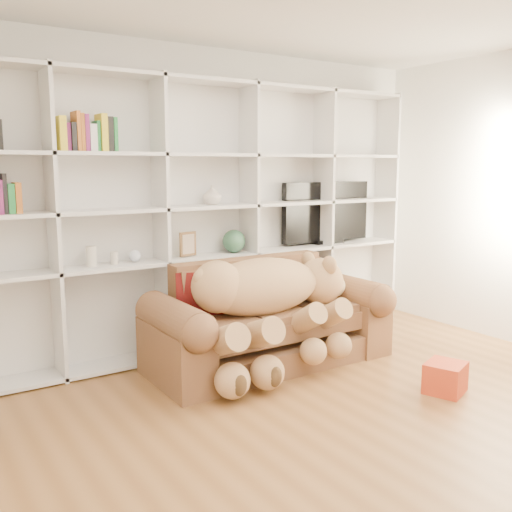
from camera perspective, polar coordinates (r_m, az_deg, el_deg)
floor at (r=3.61m, az=13.90°, el=-18.62°), size 5.00×5.00×0.00m
wall_back at (r=5.23m, az=-5.99°, el=5.62°), size 5.00×0.02×2.70m
bookshelf at (r=5.00m, az=-7.72°, el=4.92°), size 4.43×0.35×2.40m
sofa at (r=4.85m, az=1.15°, el=-6.93°), size 2.04×0.88×0.86m
teddy_bear at (r=4.58m, az=1.24°, el=-4.29°), size 1.57×0.85×0.91m
throw_pillow at (r=4.61m, az=-5.67°, el=-3.97°), size 0.42×0.33×0.39m
gift_box at (r=4.52m, az=18.40°, el=-11.46°), size 0.36×0.35×0.22m
tv at (r=5.90m, az=7.00°, el=4.28°), size 1.06×0.18×0.63m
picture_frame at (r=5.01m, az=-6.83°, el=1.21°), size 0.17×0.06×0.21m
green_vase at (r=5.23m, az=-2.22°, el=1.49°), size 0.21×0.21×0.21m
figurine_tall at (r=4.70m, az=-16.15°, el=-0.03°), size 0.09×0.09×0.16m
figurine_short at (r=4.76m, az=-13.99°, el=-0.18°), size 0.08×0.08×0.10m
snow_globe at (r=4.82m, az=-12.02°, el=0.02°), size 0.10×0.10×0.10m
shelf_vase at (r=5.08m, az=-4.41°, el=6.12°), size 0.20×0.20×0.17m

